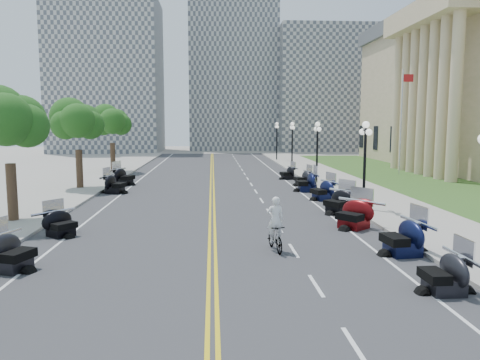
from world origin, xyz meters
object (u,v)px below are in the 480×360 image
object	(u,v)px
flagpole	(401,123)
cyclist_rider	(275,201)
bicycle	(275,238)
motorcycle_n_3	(445,271)

from	to	relation	value
flagpole	cyclist_rider	xyz separation A→B (m)	(-15.54, -26.02, -2.99)
flagpole	cyclist_rider	bearing A→B (deg)	-120.85
bicycle	flagpole	bearing A→B (deg)	50.41
motorcycle_n_3	flagpole	bearing A→B (deg)	158.84
motorcycle_n_3	cyclist_rider	world-z (taller)	cyclist_rider
flagpole	motorcycle_n_3	world-z (taller)	flagpole
flagpole	motorcycle_n_3	size ratio (longest dim) A/B	5.20
motorcycle_n_3	bicycle	size ratio (longest dim) A/B	1.05
motorcycle_n_3	cyclist_rider	xyz separation A→B (m)	(-4.37, 4.81, 1.34)
flagpole	cyclist_rider	distance (m)	30.45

